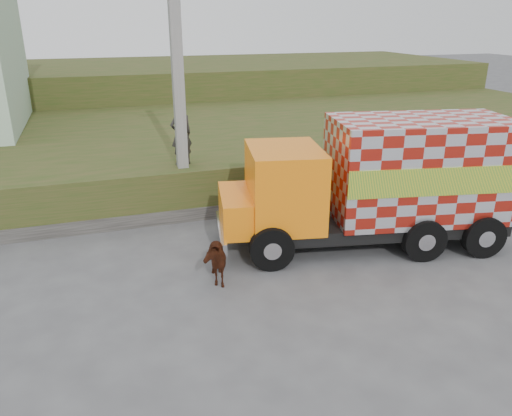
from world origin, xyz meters
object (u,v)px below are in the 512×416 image
object	(u,v)px
utility_pole	(178,77)
pedestrian	(181,134)
cargo_truck	(381,182)
cow	(213,258)

from	to	relation	value
utility_pole	pedestrian	size ratio (longest dim) A/B	4.39
utility_pole	pedestrian	distance (m)	1.70
pedestrian	cargo_truck	bearing A→B (deg)	123.17
pedestrian	utility_pole	bearing A→B (deg)	64.92
pedestrian	cow	bearing A→B (deg)	72.43
cow	pedestrian	world-z (taller)	pedestrian
cow	pedestrian	size ratio (longest dim) A/B	0.70
cargo_truck	pedestrian	bearing A→B (deg)	149.08
cargo_truck	utility_pole	bearing A→B (deg)	151.92
cargo_truck	cow	bearing A→B (deg)	-161.48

